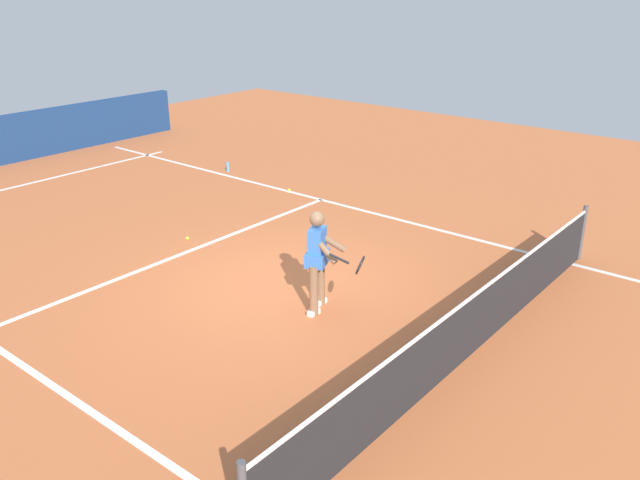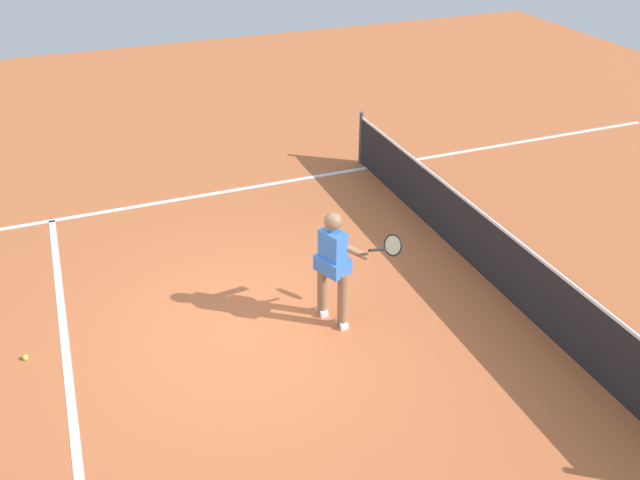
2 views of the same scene
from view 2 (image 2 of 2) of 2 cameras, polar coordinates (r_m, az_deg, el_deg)
ground_plane at (r=8.68m, az=-5.99°, el=-7.25°), size 28.42×28.42×0.00m
service_line_marking at (r=8.53m, az=-20.48°, el=-10.13°), size 7.65×0.10×0.01m
sideline_left_marking at (r=11.87m, az=-11.17°, el=3.49°), size 0.10×19.86×0.01m
court_net at (r=9.67m, az=13.63°, el=-0.37°), size 8.33×0.08×0.99m
tennis_player at (r=8.28m, az=1.26°, el=-1.97°), size 0.67×1.11×1.55m
tennis_ball_near at (r=8.84m, az=-23.56°, el=-9.04°), size 0.07×0.07×0.07m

